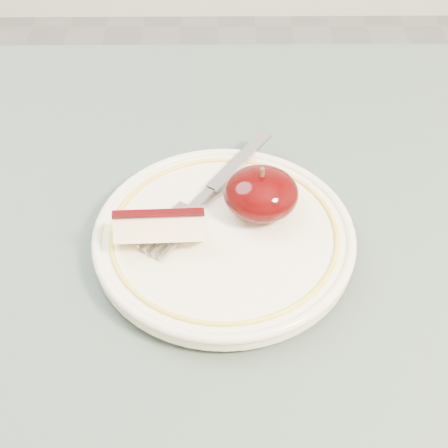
{
  "coord_description": "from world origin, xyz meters",
  "views": [
    {
      "loc": [
        0.0,
        -0.26,
        1.15
      ],
      "look_at": [
        0.01,
        0.11,
        0.78
      ],
      "focal_mm": 50.0,
      "sensor_mm": 36.0,
      "label": 1
    }
  ],
  "objects_px": {
    "plate": "(224,236)",
    "fork": "(210,191)",
    "apple_half": "(261,194)",
    "table": "(216,408)"
  },
  "relations": [
    {
      "from": "plate",
      "to": "apple_half",
      "type": "height_order",
      "value": "apple_half"
    },
    {
      "from": "plate",
      "to": "fork",
      "type": "xyz_separation_m",
      "value": [
        -0.01,
        0.05,
        0.01
      ]
    },
    {
      "from": "apple_half",
      "to": "fork",
      "type": "relative_size",
      "value": 0.38
    },
    {
      "from": "table",
      "to": "apple_half",
      "type": "height_order",
      "value": "apple_half"
    },
    {
      "from": "plate",
      "to": "apple_half",
      "type": "distance_m",
      "value": 0.05
    },
    {
      "from": "apple_half",
      "to": "fork",
      "type": "distance_m",
      "value": 0.05
    },
    {
      "from": "table",
      "to": "fork",
      "type": "distance_m",
      "value": 0.19
    },
    {
      "from": "plate",
      "to": "fork",
      "type": "distance_m",
      "value": 0.05
    },
    {
      "from": "plate",
      "to": "fork",
      "type": "height_order",
      "value": "fork"
    },
    {
      "from": "plate",
      "to": "fork",
      "type": "bearing_deg",
      "value": 104.82
    }
  ]
}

